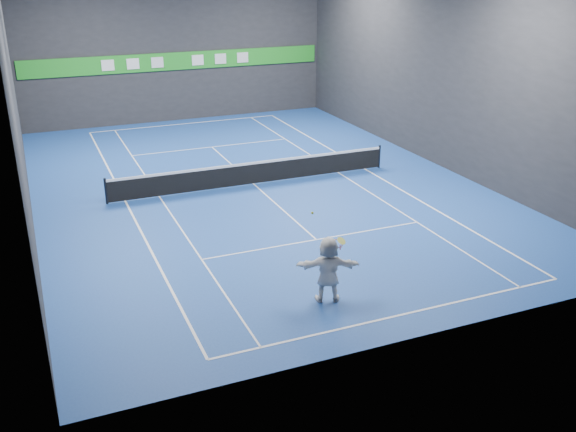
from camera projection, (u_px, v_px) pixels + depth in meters
name	position (u px, v px, depth m)	size (l,w,h in m)	color
ground	(254.00, 184.00, 27.73)	(26.00, 26.00, 0.00)	#1B4396
wall_back	(176.00, 43.00, 37.18)	(18.00, 0.10, 9.00)	#262629
wall_front	(440.00, 170.00, 14.92)	(18.00, 0.10, 9.00)	#262629
wall_left	(14.00, 97.00, 22.83)	(0.10, 26.00, 9.00)	#262629
wall_right	(437.00, 66.00, 29.27)	(0.10, 26.00, 9.00)	#262629
baseline_near	(401.00, 315.00, 17.55)	(10.98, 0.08, 0.01)	white
baseline_far	(186.00, 124.00, 37.90)	(10.98, 0.08, 0.01)	white
sideline_doubles_left	(125.00, 201.00, 25.76)	(0.08, 23.78, 0.01)	white
sideline_doubles_right	(365.00, 169.00, 29.69)	(0.08, 23.78, 0.01)	white
sideline_singles_left	(159.00, 197.00, 26.25)	(0.06, 23.78, 0.01)	white
sideline_singles_right	(339.00, 173.00, 29.20)	(0.06, 23.78, 0.01)	white
service_line_near	(316.00, 240.00, 22.25)	(8.23, 0.06, 0.01)	white
service_line_far	(212.00, 147.00, 33.20)	(8.23, 0.06, 0.01)	white
center_service_line	(254.00, 184.00, 27.72)	(0.06, 12.80, 0.01)	white
player	(328.00, 269.00, 17.96)	(1.80, 0.57, 1.94)	white
tennis_ball	(312.00, 213.00, 17.34)	(0.07, 0.07, 0.07)	yellow
tennis_net	(254.00, 172.00, 27.52)	(12.50, 0.10, 1.07)	black
sponsor_banner	(178.00, 61.00, 37.49)	(17.64, 0.11, 1.00)	green
tennis_racket	(338.00, 244.00, 17.86)	(0.50, 0.38, 0.52)	#B21F13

